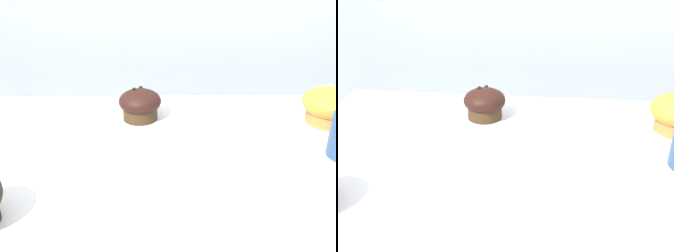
{
  "view_description": "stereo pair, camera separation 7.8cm",
  "coord_description": "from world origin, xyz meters",
  "views": [
    {
      "loc": [
        -0.06,
        -0.65,
        1.28
      ],
      "look_at": [
        -0.06,
        0.05,
        0.93
      ],
      "focal_mm": 42.0,
      "sensor_mm": 36.0,
      "label": 1
    },
    {
      "loc": [
        0.02,
        -0.64,
        1.28
      ],
      "look_at": [
        -0.06,
        0.05,
        0.93
      ],
      "focal_mm": 42.0,
      "sensor_mm": 36.0,
      "label": 2
    }
  ],
  "objects": [
    {
      "name": "wall_back",
      "position": [
        0.0,
        0.6,
        0.9
      ],
      "size": [
        3.2,
        0.1,
        1.8
      ],
      "primitive_type": "cube",
      "color": "#A8B2B7",
      "rests_on": "ground"
    },
    {
      "name": "muffin_front_center",
      "position": [
        0.31,
        0.16,
        0.93
      ],
      "size": [
        0.12,
        0.12,
        0.08
      ],
      "color": "#C07838",
      "rests_on": "display_counter"
    },
    {
      "name": "muffin_back_right",
      "position": [
        -0.12,
        0.18,
        0.92
      ],
      "size": [
        0.1,
        0.1,
        0.07
      ],
      "color": "#3E2C18",
      "rests_on": "display_counter"
    }
  ]
}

